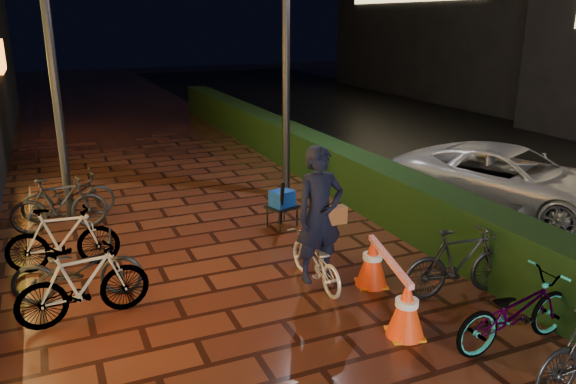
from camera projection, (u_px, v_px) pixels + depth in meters
name	position (u px, v px, depth m)	size (l,w,h in m)	color
ground	(322.00, 369.00, 6.12)	(80.00, 80.00, 0.00)	#381911
asphalt_road	(556.00, 172.00, 13.91)	(11.00, 60.00, 0.01)	black
hedge	(297.00, 148.00, 14.23)	(0.70, 20.00, 1.00)	black
van	(509.00, 179.00, 11.01)	(2.08, 4.51, 1.25)	#A3A3A7
lamp_post_hedge	(286.00, 41.00, 11.20)	(0.56, 0.20, 5.85)	black
lamp_post_sf	(50.00, 44.00, 9.75)	(0.55, 0.27, 5.87)	black
cyclist	(318.00, 236.00, 7.81)	(0.75, 1.44, 2.05)	silver
traffic_barrier	(388.00, 283.00, 7.31)	(0.82, 1.80, 0.73)	#FA390D
cart_assembly	(282.00, 201.00, 10.13)	(0.64, 0.69, 0.99)	black
parked_bikes_storefront	(69.00, 232.00, 8.74)	(1.90, 4.80, 0.99)	black
parked_bikes_hedge	(516.00, 303.00, 6.56)	(1.92, 2.81, 0.99)	black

